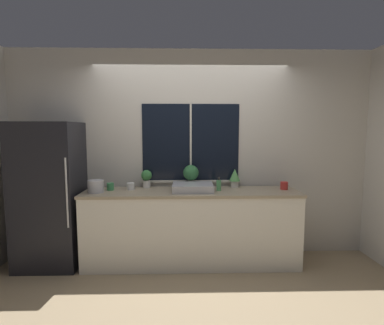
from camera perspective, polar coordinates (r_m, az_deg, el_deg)
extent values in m
plane|color=#937F60|center=(3.72, -0.02, -20.41)|extent=(14.00, 14.00, 0.00)
cube|color=#BCB7AD|center=(3.98, -0.26, 1.65)|extent=(8.00, 0.06, 2.70)
cube|color=black|center=(3.94, -0.25, 3.83)|extent=(1.27, 0.01, 1.00)
cube|color=beige|center=(3.93, -0.24, 3.83)|extent=(0.02, 0.01, 1.00)
cube|color=beige|center=(3.99, -0.24, -3.59)|extent=(1.33, 0.04, 0.03)
cube|color=#BCB7AD|center=(5.35, -26.86, 2.14)|extent=(0.06, 7.00, 2.70)
cube|color=#BCB7AD|center=(5.43, 25.51, 2.25)|extent=(0.06, 7.00, 2.70)
cube|color=silver|center=(3.81, -0.13, -12.48)|extent=(2.61, 0.58, 0.89)
cube|color=gray|center=(3.69, -0.13, -5.68)|extent=(2.63, 0.60, 0.03)
cube|color=black|center=(4.08, -25.33, -5.50)|extent=(0.73, 0.68, 1.76)
cylinder|color=silver|center=(3.62, -22.75, -5.40)|extent=(0.02, 0.02, 0.79)
cube|color=#ADADB2|center=(3.67, 0.13, -4.74)|extent=(0.49, 0.40, 0.09)
cylinder|color=#B7B7BC|center=(3.90, 0.04, -4.54)|extent=(0.04, 0.04, 0.03)
cylinder|color=#B7B7BC|center=(3.88, 0.04, -2.69)|extent=(0.02, 0.02, 0.23)
cylinder|color=silver|center=(3.92, -8.64, -4.08)|extent=(0.10, 0.10, 0.09)
sphere|color=#387A3D|center=(3.90, -8.67, -2.41)|extent=(0.14, 0.14, 0.14)
cylinder|color=silver|center=(3.89, -0.21, -4.09)|extent=(0.10, 0.10, 0.09)
sphere|color=#2D6638|center=(3.87, -0.21, -1.95)|extent=(0.20, 0.20, 0.20)
cylinder|color=silver|center=(3.95, 8.12, -4.07)|extent=(0.10, 0.10, 0.09)
cone|color=#569951|center=(3.93, 8.14, -2.34)|extent=(0.14, 0.14, 0.16)
cylinder|color=#519E5B|center=(3.70, 5.12, -4.37)|extent=(0.06, 0.06, 0.13)
cylinder|color=black|center=(3.69, 5.13, -3.10)|extent=(0.03, 0.03, 0.04)
cylinder|color=#B72D28|center=(3.94, 17.14, -4.24)|extent=(0.09, 0.09, 0.10)
cylinder|color=white|center=(3.82, -11.60, -4.46)|extent=(0.09, 0.09, 0.09)
cylinder|color=#38844C|center=(3.85, -15.28, -4.45)|extent=(0.09, 0.09, 0.09)
cylinder|color=#B2B2B7|center=(3.76, -17.87, -4.34)|extent=(0.19, 0.19, 0.15)
cone|color=#B2B2B7|center=(3.75, -17.91, -3.11)|extent=(0.16, 0.16, 0.02)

